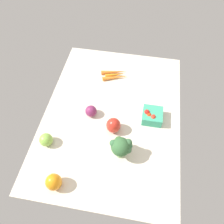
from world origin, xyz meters
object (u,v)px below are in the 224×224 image
red_onion_near_basket (91,111)px  bell_pepper_red (113,125)px  bell_pepper_orange (54,182)px  carrot_bunch (115,75)px  berry_basket (152,116)px  heirloom_tomato_green (46,140)px  broccoli_head (121,147)px

red_onion_near_basket → bell_pepper_red: 15.98cm
bell_pepper_orange → carrot_bunch: bearing=168.0°
berry_basket → bell_pepper_red: bearing=-62.0°
bell_pepper_orange → carrot_bunch: 74.87cm
berry_basket → heirloom_tomato_green: size_ratio=1.58×
berry_basket → bell_pepper_orange: (44.07, -40.96, 1.28)cm
bell_pepper_orange → broccoli_head: size_ratio=0.66×
berry_basket → red_onion_near_basket: berry_basket is taller
carrot_bunch → bell_pepper_red: size_ratio=2.10×
bell_pepper_orange → berry_basket: bearing=137.1°
carrot_bunch → bell_pepper_red: 40.05cm
broccoli_head → heirloom_tomato_green: 38.68cm
broccoli_head → bell_pepper_red: bearing=-155.6°
red_onion_near_basket → carrot_bunch: bearing=165.5°
bell_pepper_orange → red_onion_near_basket: (-41.35, 7.38, -1.21)cm
red_onion_near_basket → heirloom_tomato_green: bearing=-40.7°
red_onion_near_basket → bell_pepper_red: bell_pepper_red is taller
heirloom_tomato_green → red_onion_near_basket: bearing=139.3°
broccoli_head → bell_pepper_red: (-13.24, -6.01, -4.02)cm
red_onion_near_basket → berry_basket: bearing=94.6°
berry_basket → bell_pepper_orange: size_ratio=1.21×
broccoli_head → heirloom_tomato_green: (0.41, -38.35, -5.09)cm
berry_basket → carrot_bunch: (-29.09, -25.36, -1.86)cm
carrot_bunch → red_onion_near_basket: 32.91cm
carrot_bunch → broccoli_head: bearing=12.6°
broccoli_head → red_onion_near_basket: bearing=-136.4°
berry_basket → carrot_bunch: 38.64cm
red_onion_near_basket → bell_pepper_red: (7.70, 13.95, 1.25)cm
broccoli_head → heirloom_tomato_green: size_ratio=1.99×
carrot_bunch → heirloom_tomato_green: bearing=-26.6°
broccoli_head → red_onion_near_basket: broccoli_head is taller
broccoli_head → berry_basket: bearing=150.1°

